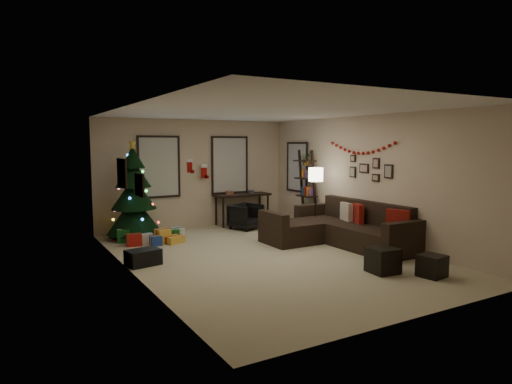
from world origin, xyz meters
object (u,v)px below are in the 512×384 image
desk (242,197)px  sofa (339,230)px  desk_chair (246,216)px  christmas_tree (134,197)px  bookshelf (307,191)px

desk → sofa: bearing=-78.5°
desk → desk_chair: size_ratio=2.34×
christmas_tree → bookshelf: size_ratio=1.14×
desk_chair → bookshelf: (1.36, -0.69, 0.63)m
sofa → desk: (-0.63, 3.11, 0.41)m
sofa → desk: 3.20m
desk → desk_chair: desk is taller
christmas_tree → desk: size_ratio=1.50×
christmas_tree → desk_chair: 2.76m
desk → desk_chair: bearing=-110.9°
christmas_tree → sofa: bearing=-37.8°
christmas_tree → bookshelf: 4.15m
bookshelf → desk: bearing=129.6°
christmas_tree → bookshelf: (4.03, -0.98, 0.02)m
sofa → christmas_tree: bearing=142.2°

